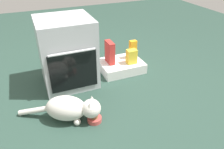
# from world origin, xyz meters

# --- Properties ---
(ground) EXTENTS (8.00, 8.00, 0.00)m
(ground) POSITION_xyz_m (0.00, 0.00, 0.00)
(ground) COLOR #284238
(oven) EXTENTS (0.58, 0.60, 0.77)m
(oven) POSITION_xyz_m (-0.08, 0.42, 0.38)
(oven) COLOR #B7BABF
(oven) RESTS_ON ground
(pantry_cabinet) EXTENTS (0.54, 0.42, 0.12)m
(pantry_cabinet) POSITION_xyz_m (0.59, 0.44, 0.06)
(pantry_cabinet) COLOR white
(pantry_cabinet) RESTS_ON ground
(food_bowl) EXTENTS (0.13, 0.13, 0.07)m
(food_bowl) POSITION_xyz_m (-0.03, -0.34, 0.03)
(food_bowl) COLOR #C64C47
(food_bowl) RESTS_ON ground
(cat) EXTENTS (0.72, 0.45, 0.25)m
(cat) POSITION_xyz_m (-0.22, -0.24, 0.13)
(cat) COLOR silver
(cat) RESTS_ON ground
(cereal_box) EXTENTS (0.07, 0.18, 0.28)m
(cereal_box) POSITION_xyz_m (0.45, 0.47, 0.26)
(cereal_box) COLOR #B72D28
(cereal_box) RESTS_ON pantry_cabinet
(juice_carton) EXTENTS (0.09, 0.06, 0.24)m
(juice_carton) POSITION_xyz_m (0.78, 0.48, 0.24)
(juice_carton) COLOR orange
(juice_carton) RESTS_ON pantry_cabinet
(snack_bag) EXTENTS (0.12, 0.09, 0.18)m
(snack_bag) POSITION_xyz_m (0.70, 0.36, 0.21)
(snack_bag) COLOR yellow
(snack_bag) RESTS_ON pantry_cabinet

